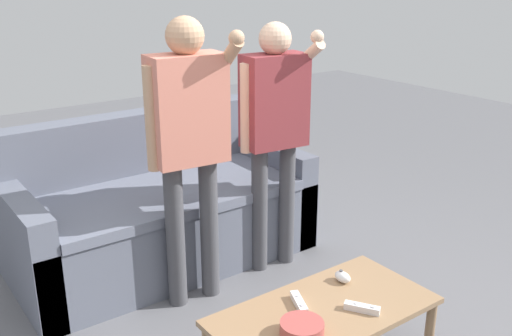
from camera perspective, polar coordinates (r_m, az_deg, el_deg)
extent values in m
cube|color=slate|center=(3.72, -9.17, -5.80)|extent=(1.82, 0.89, 0.45)
cube|color=slate|center=(3.57, -8.86, -2.49)|extent=(1.54, 0.77, 0.06)
cube|color=slate|center=(3.87, -11.92, 2.11)|extent=(1.82, 0.18, 0.45)
cube|color=slate|center=(3.44, -21.90, -7.49)|extent=(0.14, 0.89, 0.64)
cube|color=slate|center=(4.10, 1.25, -1.74)|extent=(0.14, 0.89, 0.64)
cube|color=#997551|center=(2.56, 6.74, -13.89)|extent=(0.98, 0.50, 0.03)
cylinder|color=#997551|center=(3.07, 10.27, -12.37)|extent=(0.04, 0.04, 0.37)
cylinder|color=#B24C47|center=(2.37, 4.56, -15.57)|extent=(0.18, 0.18, 0.06)
ellipsoid|color=white|center=(2.75, 8.55, -10.59)|extent=(0.06, 0.09, 0.05)
cylinder|color=#4C4C51|center=(2.75, 8.40, -10.00)|extent=(0.02, 0.02, 0.01)
cylinder|color=#47474C|center=(3.51, 0.35, -4.16)|extent=(0.10, 0.10, 0.78)
cylinder|color=#47474C|center=(3.60, 3.05, -3.54)|extent=(0.10, 0.10, 0.78)
cube|color=brown|center=(3.35, 1.83, 6.64)|extent=(0.39, 0.23, 0.54)
sphere|color=beige|center=(3.29, 1.90, 12.66)|extent=(0.19, 0.19, 0.19)
cylinder|color=beige|center=(3.26, -0.97, 5.87)|extent=(0.07, 0.07, 0.51)
cylinder|color=brown|center=(3.43, 4.53, 8.64)|extent=(0.07, 0.07, 0.25)
cylinder|color=beige|center=(3.35, 5.29, 11.09)|extent=(0.09, 0.25, 0.19)
sphere|color=beige|center=(3.28, 6.07, 12.77)|extent=(0.08, 0.08, 0.08)
cylinder|color=#47474C|center=(3.17, -7.97, -6.71)|extent=(0.10, 0.10, 0.82)
cylinder|color=#47474C|center=(3.24, -4.64, -5.93)|extent=(0.10, 0.10, 0.82)
cube|color=#DB7F6B|center=(2.97, -6.77, 5.77)|extent=(0.40, 0.24, 0.56)
sphere|color=tan|center=(2.91, -7.05, 12.84)|extent=(0.19, 0.19, 0.19)
cylinder|color=tan|center=(2.91, -10.23, 4.78)|extent=(0.07, 0.07, 0.53)
cylinder|color=#DB7F6B|center=(3.03, -3.48, 8.21)|extent=(0.07, 0.07, 0.27)
cylinder|color=tan|center=(2.93, -2.75, 10.91)|extent=(0.09, 0.25, 0.22)
sphere|color=tan|center=(2.85, -1.94, 12.72)|extent=(0.08, 0.08, 0.08)
cube|color=white|center=(2.56, 4.27, -13.13)|extent=(0.10, 0.16, 0.03)
cylinder|color=silver|center=(2.57, 4.09, -12.48)|extent=(0.01, 0.01, 0.00)
cube|color=silver|center=(2.51, 4.60, -13.36)|extent=(0.02, 0.02, 0.00)
cube|color=white|center=(2.56, 10.42, -13.45)|extent=(0.11, 0.15, 0.03)
cylinder|color=silver|center=(2.55, 9.83, -13.03)|extent=(0.01, 0.01, 0.00)
cube|color=silver|center=(2.54, 11.48, -13.29)|extent=(0.02, 0.02, 0.00)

